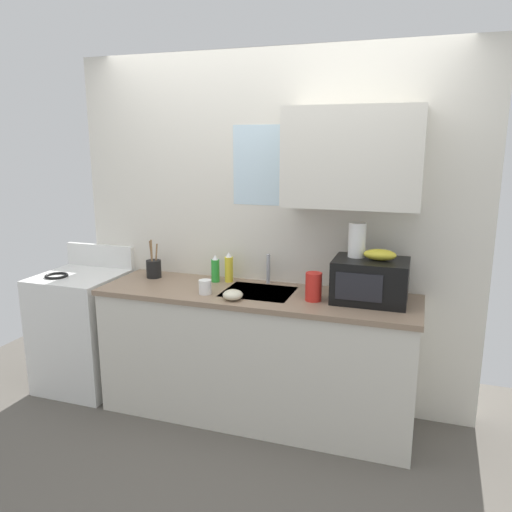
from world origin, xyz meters
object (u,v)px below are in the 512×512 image
dish_soap_bottle_yellow (229,268)px  utensil_crock (154,268)px  paper_towel_roll (357,240)px  mug_white (205,287)px  dish_soap_bottle_green (215,269)px  microwave (370,281)px  cereal_canister (314,287)px  banana_bunch (380,255)px  small_bowl (233,295)px  stove_range (83,330)px

dish_soap_bottle_yellow → utensil_crock: 0.58m
paper_towel_roll → mug_white: 1.04m
dish_soap_bottle_yellow → dish_soap_bottle_green: bearing=-161.0°
microwave → dish_soap_bottle_green: 1.11m
cereal_canister → mug_white: bearing=-172.8°
banana_bunch → small_bowl: bearing=-164.1°
dish_soap_bottle_green → utensil_crock: size_ratio=0.69×
banana_bunch → utensil_crock: banana_bunch is taller
cereal_canister → utensil_crock: 1.25m
cereal_canister → utensil_crock: size_ratio=0.63×
paper_towel_roll → cereal_canister: bearing=-148.0°
stove_range → dish_soap_bottle_green: bearing=8.2°
microwave → mug_white: 1.07m
microwave → dish_soap_bottle_green: bearing=174.4°
cereal_canister → utensil_crock: utensil_crock is taller
banana_bunch → paper_towel_roll: 0.18m
stove_range → paper_towel_roll: (2.06, 0.10, 0.82)m
cereal_canister → paper_towel_roll: bearing=32.0°
banana_bunch → dish_soap_bottle_yellow: (-1.06, 0.14, -0.20)m
dish_soap_bottle_green → banana_bunch: bearing=-5.3°
dish_soap_bottle_green → stove_range: bearing=-171.8°
dish_soap_bottle_yellow → mug_white: size_ratio=2.29×
microwave → cereal_canister: 0.36m
dish_soap_bottle_yellow → mug_white: bearing=-96.9°
cereal_canister → stove_range: bearing=178.3°
dish_soap_bottle_green → cereal_canister: size_ratio=1.09×
mug_white → utensil_crock: bearing=154.0°
banana_bunch → stove_range: bearing=-178.8°
banana_bunch → cereal_canister: bearing=-165.6°
stove_range → banana_bunch: bearing=1.2°
microwave → dish_soap_bottle_green: (-1.10, 0.11, -0.04)m
microwave → stove_range: bearing=-178.8°
stove_range → banana_bunch: (2.21, 0.05, 0.75)m
dish_soap_bottle_green → small_bowl: (0.27, -0.36, -0.06)m
microwave → dish_soap_bottle_yellow: size_ratio=2.12×
stove_range → microwave: microwave is taller
mug_white → dish_soap_bottle_green: bearing=99.9°
paper_towel_roll → banana_bunch: bearing=-18.4°
banana_bunch → small_bowl: 0.95m
dish_soap_bottle_green → mug_white: 0.30m
dish_soap_bottle_green → mug_white: bearing=-80.1°
microwave → paper_towel_roll: paper_towel_roll is taller
paper_towel_roll → dish_soap_bottle_green: (-1.00, 0.06, -0.29)m
banana_bunch → dish_soap_bottle_yellow: banana_bunch is taller
stove_range → utensil_crock: size_ratio=3.76×
dish_soap_bottle_green → mug_white: dish_soap_bottle_green is taller
utensil_crock → dish_soap_bottle_green: bearing=4.4°
dish_soap_bottle_yellow → utensil_crock: (-0.57, -0.07, -0.03)m
dish_soap_bottle_yellow → cereal_canister: (0.67, -0.24, -0.01)m
stove_range → banana_bunch: 2.34m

